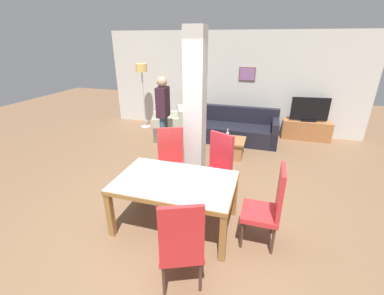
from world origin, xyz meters
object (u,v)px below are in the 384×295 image
at_px(dining_table, 175,189).
at_px(dining_chair_far_left, 171,159).
at_px(dining_chair_head_right, 269,205).
at_px(coffee_table, 232,148).
at_px(bottle, 227,136).
at_px(tv_stand, 306,130).
at_px(armchair, 171,127).
at_px(tv_screen, 310,110).
at_px(floor_lamp, 142,74).
at_px(dining_chair_near_right, 181,243).
at_px(sofa, 234,130).
at_px(standing_person, 163,109).
at_px(dining_chair_far_right, 217,166).

relative_size(dining_table, dining_chair_far_left, 1.45).
height_order(dining_chair_head_right, coffee_table, dining_chair_head_right).
xyz_separation_m(dining_table, bottle, (0.32, 2.44, -0.07)).
bearing_deg(dining_table, tv_stand, 63.15).
height_order(dining_chair_head_right, armchair, dining_chair_head_right).
bearing_deg(dining_table, armchair, 112.05).
xyz_separation_m(tv_screen, floor_lamp, (-4.55, -0.31, 0.75)).
bearing_deg(dining_chair_far_left, dining_chair_near_right, 89.51).
bearing_deg(tv_stand, dining_chair_far_left, -127.28).
bearing_deg(dining_chair_head_right, tv_stand, -12.07).
distance_m(dining_chair_far_left, bottle, 1.71).
distance_m(dining_chair_far_left, tv_stand, 4.22).
distance_m(sofa, tv_screen, 1.99).
bearing_deg(standing_person, dining_chair_far_left, 22.54).
distance_m(dining_table, floor_lamp, 4.70).
xyz_separation_m(dining_chair_near_right, coffee_table, (0.02, 3.47, -0.37)).
bearing_deg(sofa, dining_chair_near_right, 90.96).
distance_m(dining_chair_head_right, armchair, 4.23).
bearing_deg(dining_chair_far_right, tv_screen, -92.42).
bearing_deg(dining_chair_far_right, coffee_table, -65.76).
bearing_deg(bottle, standing_person, -179.77).
bearing_deg(bottle, dining_chair_far_right, -87.03).
bearing_deg(tv_screen, dining_chair_head_right, 71.16).
bearing_deg(dining_chair_far_left, dining_chair_far_right, 154.12).
xyz_separation_m(coffee_table, bottle, (-0.10, -0.10, 0.31)).
distance_m(dining_table, dining_chair_far_left, 0.98).
bearing_deg(dining_chair_head_right, coffee_table, 17.79).
distance_m(dining_chair_near_right, sofa, 4.54).
bearing_deg(dining_table, dining_chair_near_right, -66.63).
relative_size(dining_chair_far_right, coffee_table, 1.90).
xyz_separation_m(bottle, tv_screen, (1.82, 1.79, 0.28)).
relative_size(armchair, standing_person, 0.63).
distance_m(tv_screen, standing_person, 3.78).
xyz_separation_m(dining_chair_far_right, sofa, (-0.08, 2.73, -0.30)).
relative_size(dining_table, dining_chair_far_right, 1.45).
xyz_separation_m(dining_chair_far_left, tv_screen, (2.54, 3.34, 0.22)).
xyz_separation_m(dining_chair_far_right, standing_person, (-1.57, 1.57, 0.43)).
bearing_deg(sofa, dining_table, 84.85).
bearing_deg(dining_chair_near_right, coffee_table, 66.26).
distance_m(dining_table, bottle, 2.46).
distance_m(dining_chair_far_right, tv_stand, 3.80).
bearing_deg(dining_chair_far_right, floor_lamp, -22.45).
distance_m(dining_chair_head_right, tv_stand, 4.34).
xyz_separation_m(bottle, standing_person, (-1.49, -0.01, 0.49)).
bearing_deg(armchair, tv_screen, -97.50).
bearing_deg(standing_person, dining_chair_far_right, 41.22).
relative_size(dining_chair_head_right, tv_stand, 0.92).
xyz_separation_m(dining_table, standing_person, (-1.17, 2.43, 0.42)).
distance_m(dining_chair_near_right, coffee_table, 3.49).
bearing_deg(tv_screen, dining_chair_near_right, 64.57).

